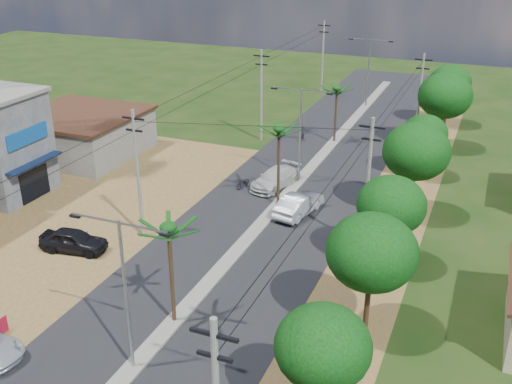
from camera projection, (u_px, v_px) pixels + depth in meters
ground at (134, 369)px, 28.90m from camera, size 160.00×160.00×0.00m
road at (253, 234)px, 41.59m from camera, size 12.00×110.00×0.04m
median at (268, 216)px, 44.10m from camera, size 1.00×90.00×0.18m
dirt_lot_west at (11, 239)px, 40.87m from camera, size 18.00×46.00×0.04m
dirt_shoulder_east at (374, 258)px, 38.63m from camera, size 5.00×90.00×0.03m
low_shed at (82, 134)px, 55.71m from camera, size 10.40×10.40×3.95m
tree_east_b at (323, 347)px, 24.01m from camera, size 4.00×4.00×5.83m
tree_east_c at (372, 252)px, 29.49m from camera, size 4.60×4.60×6.83m
tree_east_d at (391, 205)px, 35.73m from camera, size 4.20×4.20×6.13m
tree_east_e at (417, 152)px, 42.13m from camera, size 4.80×4.80×7.14m
tree_east_f at (425, 134)px, 49.52m from camera, size 3.80×3.80×5.52m
tree_east_g at (445, 96)px, 55.53m from camera, size 5.00×5.00×7.38m
tree_east_h at (450, 83)px, 62.65m from camera, size 4.40×4.40×6.52m
palm_median_near at (169, 232)px, 30.05m from camera, size 2.00×2.00×6.15m
palm_median_mid at (279, 133)px, 43.44m from camera, size 2.00×2.00×6.55m
palm_median_far at (337, 91)px, 57.24m from camera, size 2.00×2.00×5.85m
streetlight_near at (125, 285)px, 26.97m from camera, size 5.10×0.18×8.00m
streetlight_mid at (300, 128)px, 48.12m from camera, size 5.10×0.18×8.00m
streetlight_far at (369, 67)px, 69.28m from camera, size 5.10×0.18×8.00m
utility_pole_w_b at (138, 172)px, 39.56m from camera, size 1.60×0.24×9.00m
utility_pole_w_c at (261, 94)px, 58.18m from camera, size 1.60×0.24×9.00m
utility_pole_w_d at (323, 55)px, 75.95m from camera, size 1.60×0.24×9.00m
utility_pole_e_b at (368, 182)px, 37.91m from camera, size 1.60×0.24×9.00m
utility_pole_e_c at (419, 98)px, 56.53m from camera, size 1.60×0.24×9.00m
car_silver_mid at (299, 204)px, 44.17m from camera, size 2.61×5.16×1.62m
car_white_far at (275, 179)px, 48.87m from camera, size 3.25×5.54×1.51m
car_parked_dark at (74, 241)px, 39.15m from camera, size 4.68×2.48×1.52m
moto_rider_west_a at (243, 183)px, 48.83m from camera, size 0.91×1.73×0.87m
moto_rider_west_b at (302, 136)px, 59.54m from camera, size 0.62×1.78×1.05m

